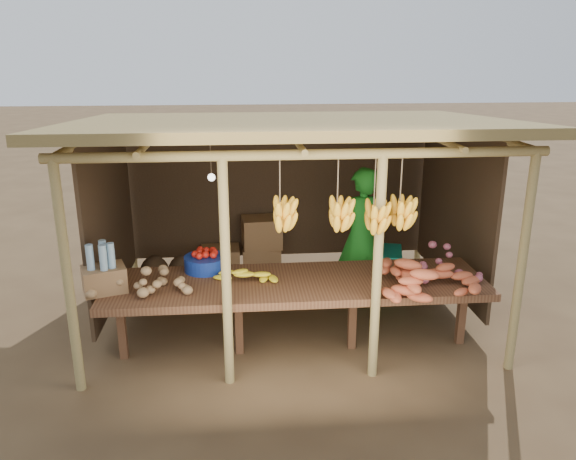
{
  "coord_description": "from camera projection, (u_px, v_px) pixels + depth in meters",
  "views": [
    {
      "loc": [
        -0.56,
        -6.27,
        3.03
      ],
      "look_at": [
        0.0,
        0.0,
        1.05
      ],
      "focal_mm": 35.0,
      "sensor_mm": 36.0,
      "label": 1
    }
  ],
  "objects": [
    {
      "name": "carton_stack",
      "position": [
        248.0,
        252.0,
        7.88
      ],
      "size": [
        1.12,
        0.44,
        0.85
      ],
      "color": "olive",
      "rests_on": "ground"
    },
    {
      "name": "stall_structure",
      "position": [
        291.0,
        156.0,
        6.36
      ],
      "size": [
        4.7,
        3.5,
        2.43
      ],
      "color": "#9F8952",
      "rests_on": "ground"
    },
    {
      "name": "banana_pile",
      "position": [
        247.0,
        264.0,
        5.74
      ],
      "size": [
        0.55,
        0.34,
        0.34
      ],
      "primitive_type": null,
      "rotation": [
        0.0,
        0.0,
        0.02
      ],
      "color": "yellow",
      "rests_on": "counter"
    },
    {
      "name": "potato_heap",
      "position": [
        141.0,
        273.0,
        5.49
      ],
      "size": [
        1.04,
        0.77,
        0.36
      ],
      "primitive_type": null,
      "rotation": [
        0.0,
        0.0,
        -0.26
      ],
      "color": "#9D7A51",
      "rests_on": "counter"
    },
    {
      "name": "ground",
      "position": [
        288.0,
        311.0,
        6.91
      ],
      "size": [
        60.0,
        60.0,
        0.0
      ],
      "primitive_type": "plane",
      "color": "brown",
      "rests_on": "ground"
    },
    {
      "name": "sweet_potato_heap",
      "position": [
        421.0,
        270.0,
        5.55
      ],
      "size": [
        1.17,
        0.74,
        0.36
      ],
      "primitive_type": null,
      "rotation": [
        0.0,
        0.0,
        -0.05
      ],
      "color": "#B9512F",
      "rests_on": "counter"
    },
    {
      "name": "tarp_crate",
      "position": [
        375.0,
        270.0,
        7.35
      ],
      "size": [
        0.79,
        0.72,
        0.79
      ],
      "color": "brown",
      "rests_on": "ground"
    },
    {
      "name": "bottle_box",
      "position": [
        104.0,
        273.0,
        5.46
      ],
      "size": [
        0.48,
        0.43,
        0.51
      ],
      "color": "olive",
      "rests_on": "counter"
    },
    {
      "name": "burlap_sacks",
      "position": [
        169.0,
        272.0,
        7.53
      ],
      "size": [
        0.78,
        0.41,
        0.55
      ],
      "color": "#42301E",
      "rests_on": "ground"
    },
    {
      "name": "counter",
      "position": [
        296.0,
        286.0,
        5.79
      ],
      "size": [
        3.9,
        1.05,
        0.8
      ],
      "color": "brown",
      "rests_on": "ground"
    },
    {
      "name": "vendor",
      "position": [
        361.0,
        238.0,
        6.84
      ],
      "size": [
        0.72,
        0.55,
        1.76
      ],
      "primitive_type": "imported",
      "rotation": [
        0.0,
        0.0,
        3.36
      ],
      "color": "#176A1A",
      "rests_on": "ground"
    },
    {
      "name": "tomato_basin",
      "position": [
        205.0,
        262.0,
        6.03
      ],
      "size": [
        0.45,
        0.45,
        0.24
      ],
      "rotation": [
        0.0,
        0.0,
        -0.18
      ],
      "color": "navy",
      "rests_on": "counter"
    },
    {
      "name": "onion_heap",
      "position": [
        446.0,
        261.0,
        5.8
      ],
      "size": [
        0.89,
        0.56,
        0.36
      ],
      "primitive_type": null,
      "rotation": [
        0.0,
        0.0,
        0.05
      ],
      "color": "#A44F5F",
      "rests_on": "counter"
    }
  ]
}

